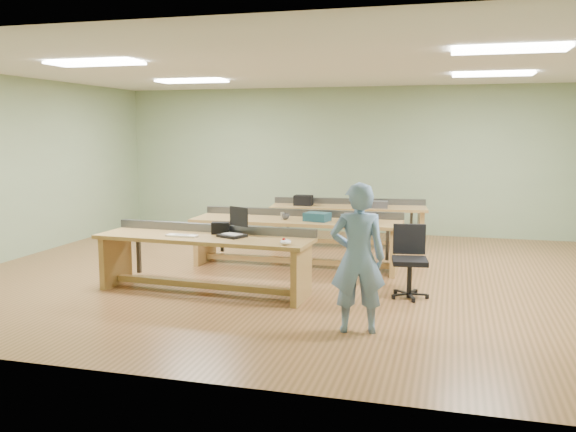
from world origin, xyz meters
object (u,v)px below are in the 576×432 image
(workbench_mid, at_px, (297,231))
(person, at_px, (358,258))
(laptop_base, at_px, (232,236))
(drinks_can, at_px, (283,216))
(task_chair, at_px, (409,271))
(camera_bag, at_px, (221,228))
(mug, at_px, (286,216))
(workbench_back, at_px, (348,217))
(workbench_front, at_px, (205,250))
(parts_bin_teal, at_px, (317,217))
(parts_bin_grey, at_px, (360,218))

(workbench_mid, height_order, person, person)
(workbench_mid, distance_m, laptop_base, 1.82)
(drinks_can, bearing_deg, task_chair, -31.49)
(person, relative_size, camera_bag, 6.88)
(laptop_base, height_order, drinks_can, drinks_can)
(workbench_mid, relative_size, task_chair, 3.54)
(mug, bearing_deg, workbench_back, 71.37)
(workbench_back, height_order, mug, workbench_back)
(camera_bag, bearing_deg, mug, 57.74)
(workbench_back, distance_m, mug, 2.06)
(person, bearing_deg, task_chair, -117.67)
(drinks_can, bearing_deg, laptop_base, -96.93)
(workbench_front, distance_m, person, 2.45)
(camera_bag, bearing_deg, task_chair, -8.44)
(workbench_back, xyz_separation_m, mug, (-0.65, -1.94, 0.24))
(workbench_front, height_order, camera_bag, camera_bag)
(workbench_front, bearing_deg, workbench_back, 73.47)
(workbench_back, distance_m, task_chair, 3.46)
(camera_bag, bearing_deg, person, -46.48)
(workbench_front, distance_m, parts_bin_teal, 2.04)
(person, height_order, camera_bag, person)
(laptop_base, distance_m, parts_bin_grey, 2.20)
(workbench_front, distance_m, mug, 1.83)
(workbench_front, distance_m, camera_bag, 0.37)
(camera_bag, xyz_separation_m, parts_bin_teal, (0.99, 1.47, -0.02))
(parts_bin_grey, height_order, drinks_can, parts_bin_grey)
(laptop_base, xyz_separation_m, camera_bag, (-0.23, 0.19, 0.06))
(workbench_mid, distance_m, drinks_can, 0.33)
(workbench_back, height_order, parts_bin_grey, parts_bin_grey)
(laptop_base, relative_size, mug, 2.72)
(parts_bin_grey, distance_m, drinks_can, 1.21)
(camera_bag, distance_m, mug, 1.58)
(parts_bin_teal, relative_size, parts_bin_grey, 0.76)
(camera_bag, distance_m, parts_bin_teal, 1.78)
(parts_bin_grey, bearing_deg, task_chair, -56.48)
(workbench_front, height_order, workbench_back, same)
(workbench_back, bearing_deg, person, -86.08)
(laptop_base, distance_m, drinks_can, 1.70)
(mug, distance_m, drinks_can, 0.05)
(workbench_front, height_order, mug, workbench_front)
(mug, bearing_deg, workbench_front, -110.32)
(task_chair, bearing_deg, workbench_mid, 136.03)
(task_chair, xyz_separation_m, drinks_can, (-2.04, 1.25, 0.47))
(mug, bearing_deg, workbench_mid, 27.43)
(workbench_front, bearing_deg, parts_bin_grey, 46.42)
(parts_bin_grey, xyz_separation_m, mug, (-1.16, -0.00, -0.02))
(mug, relative_size, drinks_can, 1.07)
(workbench_mid, bearing_deg, parts_bin_teal, -17.66)
(laptop_base, bearing_deg, camera_bag, 166.88)
(person, relative_size, drinks_can, 14.45)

